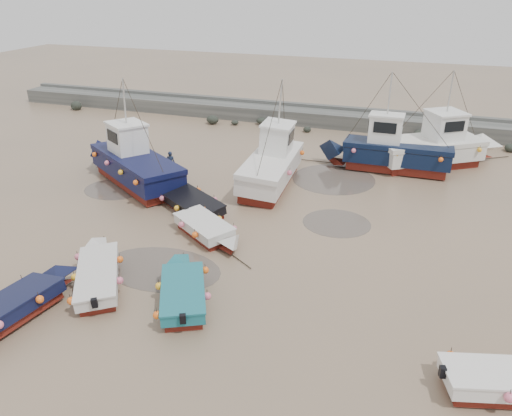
# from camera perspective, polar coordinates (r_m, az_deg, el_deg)

# --- Properties ---
(ground) EXTENTS (120.00, 120.00, 0.00)m
(ground) POSITION_cam_1_polar(r_m,az_deg,el_deg) (23.69, -3.12, -4.31)
(ground) COLOR #8E7258
(ground) RESTS_ON ground
(seawall) EXTENTS (60.00, 4.92, 1.50)m
(seawall) POSITION_cam_1_polar(r_m,az_deg,el_deg) (43.23, 7.91, 10.13)
(seawall) COLOR #5F605C
(seawall) RESTS_ON ground
(puddle_a) EXTENTS (5.41, 5.41, 0.01)m
(puddle_a) POSITION_cam_1_polar(r_m,az_deg,el_deg) (22.29, -10.74, -6.80)
(puddle_a) COLOR #524940
(puddle_a) RESTS_ON ground
(puddle_b) EXTENTS (3.52, 3.52, 0.01)m
(puddle_b) POSITION_cam_1_polar(r_m,az_deg,el_deg) (26.08, 9.20, -1.70)
(puddle_b) COLOR #524940
(puddle_b) RESTS_ON ground
(puddle_c) EXTENTS (3.73, 3.73, 0.01)m
(puddle_c) POSITION_cam_1_polar(r_m,az_deg,el_deg) (30.99, -15.82, 2.09)
(puddle_c) COLOR #524940
(puddle_c) RESTS_ON ground
(puddle_d) EXTENTS (5.18, 5.18, 0.01)m
(puddle_d) POSITION_cam_1_polar(r_m,az_deg,el_deg) (31.75, 8.85, 3.33)
(puddle_d) COLOR #524940
(puddle_d) RESTS_ON ground
(dinghy_0) EXTENTS (4.18, 5.94, 1.43)m
(dinghy_0) POSITION_cam_1_polar(r_m,az_deg,el_deg) (21.73, -17.50, -6.86)
(dinghy_0) COLOR maroon
(dinghy_0) RESTS_ON ground
(dinghy_1) EXTENTS (2.86, 6.68, 1.43)m
(dinghy_1) POSITION_cam_1_polar(r_m,az_deg,el_deg) (20.82, -25.99, -9.96)
(dinghy_1) COLOR maroon
(dinghy_1) RESTS_ON ground
(dinghy_2) EXTENTS (3.33, 5.51, 1.43)m
(dinghy_2) POSITION_cam_1_polar(r_m,az_deg,el_deg) (19.89, -8.35, -9.00)
(dinghy_2) COLOR maroon
(dinghy_2) RESTS_ON ground
(dinghy_4) EXTENTS (5.90, 4.26, 1.43)m
(dinghy_4) POSITION_cam_1_polar(r_m,az_deg,el_deg) (27.24, -7.58, 0.86)
(dinghy_4) COLOR maroon
(dinghy_4) RESTS_ON ground
(dinghy_5) EXTENTS (5.03, 3.82, 1.43)m
(dinghy_5) POSITION_cam_1_polar(r_m,az_deg,el_deg) (24.11, -5.47, -2.33)
(dinghy_5) COLOR maroon
(dinghy_5) RESTS_ON ground
(cabin_boat_0) EXTENTS (9.67, 7.02, 6.22)m
(cabin_boat_0) POSITION_cam_1_polar(r_m,az_deg,el_deg) (31.34, -14.06, 5.14)
(cabin_boat_0) COLOR maroon
(cabin_boat_0) RESTS_ON ground
(cabin_boat_1) EXTENTS (3.03, 10.31, 6.22)m
(cabin_boat_1) POSITION_cam_1_polar(r_m,az_deg,el_deg) (30.45, 1.88, 5.34)
(cabin_boat_1) COLOR maroon
(cabin_boat_1) RESTS_ON ground
(cabin_boat_2) EXTENTS (9.85, 2.94, 6.22)m
(cabin_boat_2) POSITION_cam_1_polar(r_m,az_deg,el_deg) (33.54, 14.82, 6.42)
(cabin_boat_2) COLOR maroon
(cabin_boat_2) RESTS_ON ground
(cabin_boat_3) EXTENTS (9.17, 6.98, 6.22)m
(cabin_boat_3) POSITION_cam_1_polar(r_m,az_deg,el_deg) (35.39, 19.95, 6.69)
(cabin_boat_3) COLOR maroon
(cabin_boat_3) RESTS_ON ground
(person) EXTENTS (0.66, 0.53, 1.58)m
(person) POSITION_cam_1_polar(r_m,az_deg,el_deg) (32.46, -9.63, 3.75)
(person) COLOR #162035
(person) RESTS_ON ground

